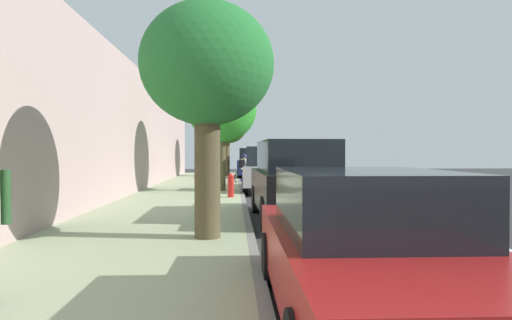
% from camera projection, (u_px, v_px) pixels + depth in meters
% --- Properties ---
extents(ground, '(60.27, 60.27, 0.00)m').
position_uv_depth(ground, '(296.00, 199.00, 15.67)').
color(ground, '#333333').
extents(sidewalk, '(4.11, 37.67, 0.12)m').
position_uv_depth(sidewalk, '(183.00, 198.00, 15.46)').
color(sidewalk, '#A2AD85').
rests_on(sidewalk, ground).
extents(curb_edge, '(0.16, 37.67, 0.12)m').
position_uv_depth(curb_edge, '(243.00, 198.00, 15.57)').
color(curb_edge, gray).
rests_on(curb_edge, ground).
extents(lane_stripe_centre, '(0.14, 35.80, 0.01)m').
position_uv_depth(lane_stripe_centre, '(357.00, 196.00, 16.73)').
color(lane_stripe_centre, white).
rests_on(lane_stripe_centre, ground).
extents(lane_stripe_bike_edge, '(0.12, 37.67, 0.01)m').
position_uv_depth(lane_stripe_bike_edge, '(283.00, 199.00, 15.65)').
color(lane_stripe_bike_edge, white).
rests_on(lane_stripe_bike_edge, ground).
extents(building_facade, '(0.50, 37.67, 5.16)m').
position_uv_depth(building_facade, '(117.00, 128.00, 15.30)').
color(building_facade, '#B49894').
rests_on(building_facade, ground).
extents(parked_suv_dark_blue_nearest, '(2.20, 4.81, 1.99)m').
position_uv_depth(parked_suv_dark_blue_nearest, '(253.00, 163.00, 28.46)').
color(parked_suv_dark_blue_nearest, navy).
rests_on(parked_suv_dark_blue_nearest, ground).
extents(parked_pickup_silver_second, '(2.22, 5.39, 1.95)m').
position_uv_depth(parked_pickup_silver_second, '(267.00, 171.00, 18.89)').
color(parked_pickup_silver_second, '#B7BABF').
rests_on(parked_pickup_silver_second, ground).
extents(parked_suv_black_mid, '(2.05, 4.74, 1.99)m').
position_uv_depth(parked_suv_black_mid, '(295.00, 179.00, 10.82)').
color(parked_suv_black_mid, black).
rests_on(parked_suv_black_mid, ground).
extents(parked_sedan_red_far, '(1.86, 4.41, 1.52)m').
position_uv_depth(parked_sedan_red_far, '(365.00, 249.00, 4.23)').
color(parked_sedan_red_far, maroon).
rests_on(parked_sedan_red_far, ground).
extents(bicycle_at_curb, '(1.56, 0.92, 0.79)m').
position_uv_depth(bicycle_at_curb, '(248.00, 177.00, 23.27)').
color(bicycle_at_curb, black).
rests_on(bicycle_at_curb, ground).
extents(cyclist_with_backpack, '(0.53, 0.55, 1.64)m').
position_uv_depth(cyclist_with_backpack, '(244.00, 166.00, 23.68)').
color(cyclist_with_backpack, '#C6B284').
rests_on(cyclist_with_backpack, ground).
extents(street_tree_near_cyclist, '(2.66, 2.66, 4.32)m').
position_uv_depth(street_tree_near_cyclist, '(227.00, 129.00, 29.42)').
color(street_tree_near_cyclist, brown).
rests_on(street_tree_near_cyclist, sidewalk).
extents(street_tree_mid_block, '(2.86, 2.86, 4.76)m').
position_uv_depth(street_tree_mid_block, '(222.00, 109.00, 17.85)').
color(street_tree_mid_block, '#4C462B').
rests_on(street_tree_mid_block, sidewalk).
extents(street_tree_far_end, '(2.46, 2.46, 4.33)m').
position_uv_depth(street_tree_far_end, '(207.00, 68.00, 7.94)').
color(street_tree_far_end, '#4C442C').
rests_on(street_tree_far_end, sidewalk).
extents(fire_hydrant, '(0.22, 0.22, 0.84)m').
position_uv_depth(fire_hydrant, '(231.00, 185.00, 15.29)').
color(fire_hydrant, red).
rests_on(fire_hydrant, sidewalk).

